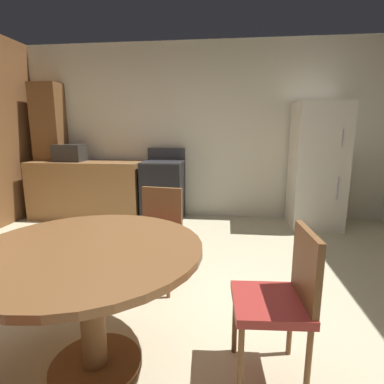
{
  "coord_description": "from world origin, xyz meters",
  "views": [
    {
      "loc": [
        0.4,
        -1.96,
        1.38
      ],
      "look_at": [
        0.1,
        0.68,
        0.84
      ],
      "focal_mm": 28.35,
      "sensor_mm": 36.0,
      "label": 1
    }
  ],
  "objects_px": {
    "refrigerator": "(317,166)",
    "chair_north": "(158,230)",
    "oven_range": "(163,190)",
    "chair_east": "(283,295)",
    "dining_table": "(89,272)",
    "microwave": "(70,153)"
  },
  "relations": [
    {
      "from": "dining_table",
      "to": "chair_north",
      "type": "distance_m",
      "value": 1.07
    },
    {
      "from": "oven_range",
      "to": "dining_table",
      "type": "bearing_deg",
      "value": -85.96
    },
    {
      "from": "oven_range",
      "to": "dining_table",
      "type": "height_order",
      "value": "oven_range"
    },
    {
      "from": "refrigerator",
      "to": "microwave",
      "type": "xyz_separation_m",
      "value": [
        -3.7,
        0.05,
        0.15
      ]
    },
    {
      "from": "refrigerator",
      "to": "chair_north",
      "type": "xyz_separation_m",
      "value": [
        -1.87,
        -1.9,
        -0.38
      ]
    },
    {
      "from": "microwave",
      "to": "dining_table",
      "type": "distance_m",
      "value": 3.48
    },
    {
      "from": "refrigerator",
      "to": "dining_table",
      "type": "distance_m",
      "value": 3.59
    },
    {
      "from": "refrigerator",
      "to": "chair_north",
      "type": "relative_size",
      "value": 2.02
    },
    {
      "from": "dining_table",
      "to": "chair_east",
      "type": "relative_size",
      "value": 1.45
    },
    {
      "from": "dining_table",
      "to": "refrigerator",
      "type": "bearing_deg",
      "value": 55.72
    },
    {
      "from": "oven_range",
      "to": "microwave",
      "type": "distance_m",
      "value": 1.58
    },
    {
      "from": "chair_north",
      "to": "microwave",
      "type": "bearing_deg",
      "value": -128.76
    },
    {
      "from": "oven_range",
      "to": "microwave",
      "type": "xyz_separation_m",
      "value": [
        -1.47,
        -0.0,
        0.56
      ]
    },
    {
      "from": "refrigerator",
      "to": "chair_east",
      "type": "xyz_separation_m",
      "value": [
        -0.95,
        -2.89,
        -0.38
      ]
    },
    {
      "from": "chair_east",
      "to": "chair_north",
      "type": "height_order",
      "value": "same"
    },
    {
      "from": "oven_range",
      "to": "chair_north",
      "type": "relative_size",
      "value": 1.26
    },
    {
      "from": "dining_table",
      "to": "chair_east",
      "type": "xyz_separation_m",
      "value": [
        1.06,
        0.07,
        -0.11
      ]
    },
    {
      "from": "oven_range",
      "to": "chair_north",
      "type": "height_order",
      "value": "oven_range"
    },
    {
      "from": "microwave",
      "to": "dining_table",
      "type": "bearing_deg",
      "value": -60.73
    },
    {
      "from": "oven_range",
      "to": "microwave",
      "type": "height_order",
      "value": "microwave"
    },
    {
      "from": "oven_range",
      "to": "chair_east",
      "type": "relative_size",
      "value": 1.26
    },
    {
      "from": "chair_north",
      "to": "chair_east",
      "type": "bearing_deg",
      "value": 50.79
    }
  ]
}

